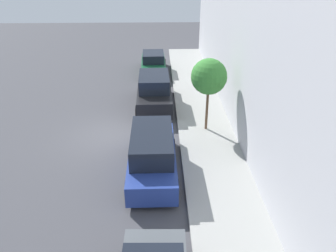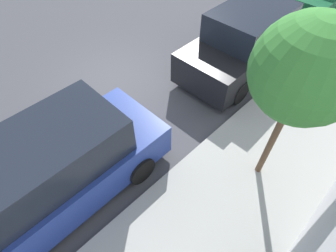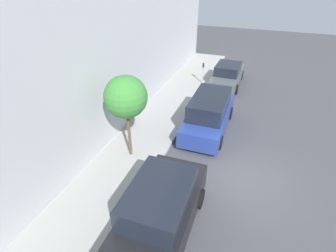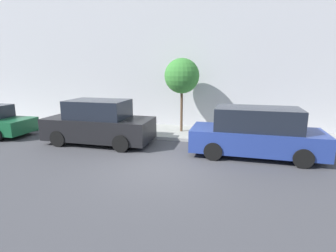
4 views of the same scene
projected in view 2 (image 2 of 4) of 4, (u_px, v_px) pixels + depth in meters
ground_plane at (118, 83)px, 8.34m from camera, size 60.00×60.00×0.00m
sidewalk at (249, 179)px, 6.01m from camera, size 2.83×32.00×0.15m
parked_minivan_second at (50, 173)px, 5.14m from camera, size 2.02×4.91×1.90m
parked_suv_third at (246, 42)px, 8.22m from camera, size 2.08×4.83×1.98m
street_tree at (306, 71)px, 3.95m from camera, size 1.75×1.75×3.71m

